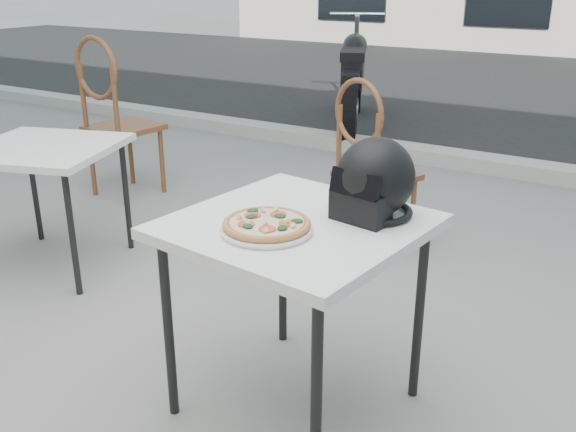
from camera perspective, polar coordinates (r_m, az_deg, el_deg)
The scene contains 11 objects.
ground at distance 2.99m, azimuth -2.14°, elevation -9.84°, with size 80.00×80.00×0.00m, color gray.
street_asphalt at distance 9.37m, azimuth 22.65°, elevation 10.05°, with size 30.00×8.00×0.00m, color black.
curb at distance 5.53m, azimuth 15.37°, elevation 4.81°, with size 30.00×0.25×0.12m, color #ACAAA1.
cafe_table_main at distance 2.19m, azimuth 0.79°, elevation -2.07°, with size 0.87×0.87×0.74m.
plate at distance 2.07m, azimuth -1.90°, elevation -1.22°, with size 0.32×0.32×0.02m.
pizza at distance 2.06m, azimuth -1.91°, elevation -0.67°, with size 0.31×0.31×0.04m.
helmet at distance 2.19m, azimuth 7.64°, elevation 3.02°, with size 0.31×0.32×0.27m.
cafe_chair_main at distance 3.64m, azimuth 7.21°, elevation 5.31°, with size 0.50×0.50×1.00m.
cafe_table_side at distance 3.61m, azimuth -20.88°, elevation 4.95°, with size 0.91×0.91×0.68m.
cafe_chair_side at distance 4.64m, azimuth -15.32°, elevation 9.12°, with size 0.48×0.48×1.14m.
motorcycle at distance 6.71m, azimuth 5.82°, elevation 11.98°, with size 1.03×2.10×1.11m.
Camera 1 is at (1.44, -2.13, 1.53)m, focal length 40.00 mm.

